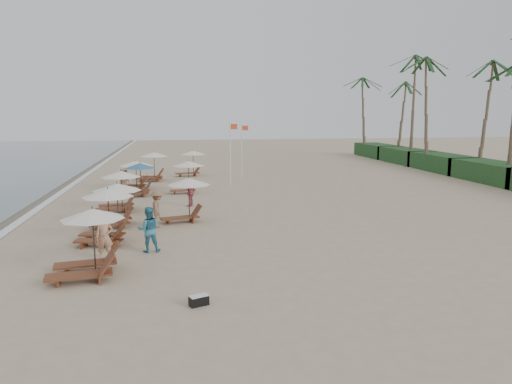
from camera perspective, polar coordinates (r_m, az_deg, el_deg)
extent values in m
plane|color=tan|center=(20.72, -0.37, -5.93)|extent=(160.00, 160.00, 0.00)
cube|color=#6B5E4C|center=(31.63, -26.53, -1.55)|extent=(3.20, 140.00, 0.01)
cube|color=white|center=(31.27, -24.25, -1.49)|extent=(0.50, 140.00, 0.02)
cube|color=#193D1C|center=(42.75, 26.64, 2.14)|extent=(3.20, 8.00, 1.60)
cube|color=#193D1C|center=(48.96, 21.50, 3.29)|extent=(3.20, 8.00, 1.60)
cube|color=#193D1C|center=(55.49, 17.53, 4.16)|extent=(3.20, 8.00, 1.60)
cube|color=#193D1C|center=(62.24, 14.40, 4.83)|extent=(3.20, 8.00, 1.60)
cylinder|color=brown|center=(45.86, 25.36, 7.81)|extent=(0.36, 0.36, 9.80)
cylinder|color=brown|center=(49.31, 20.19, 8.65)|extent=(0.36, 0.36, 10.60)
cylinder|color=brown|center=(54.31, 18.32, 9.20)|extent=(0.36, 0.36, 11.40)
cylinder|color=brown|center=(59.37, 16.68, 8.10)|extent=(0.36, 0.36, 9.00)
cylinder|color=brown|center=(63.36, 13.13, 8.67)|extent=(0.36, 0.36, 9.80)
cylinder|color=black|center=(17.01, -18.85, -5.92)|extent=(0.05, 0.05, 2.28)
cone|color=white|center=(16.77, -19.03, -2.49)|extent=(2.13, 2.13, 0.35)
cylinder|color=black|center=(21.14, -17.23, -2.87)|extent=(0.05, 0.05, 2.28)
cone|color=white|center=(20.95, -17.37, -0.09)|extent=(2.17, 2.17, 0.35)
cylinder|color=black|center=(24.20, -16.25, -1.58)|extent=(0.05, 0.05, 2.05)
cone|color=white|center=(24.04, -16.35, 0.57)|extent=(2.36, 2.36, 0.35)
cylinder|color=black|center=(27.91, -15.81, 0.04)|extent=(0.05, 0.05, 2.21)
cone|color=white|center=(27.77, -15.91, 2.09)|extent=(2.21, 2.21, 0.35)
cylinder|color=black|center=(32.79, -13.67, 1.42)|extent=(0.05, 0.05, 2.14)
cone|color=#316492|center=(32.67, -13.74, 3.10)|extent=(2.05, 2.05, 0.35)
cylinder|color=black|center=(35.39, -14.16, 1.89)|extent=(0.05, 0.05, 2.03)
cone|color=white|center=(35.29, -14.22, 3.37)|extent=(2.42, 2.42, 0.35)
cylinder|color=black|center=(39.84, -12.10, 2.96)|extent=(0.05, 0.05, 2.27)
cone|color=white|center=(39.74, -12.15, 4.44)|extent=(2.28, 2.28, 0.35)
cylinder|color=black|center=(24.63, -8.03, -0.98)|extent=(0.05, 0.05, 2.15)
cone|color=white|center=(24.47, -8.08, 1.26)|extent=(2.24, 2.24, 0.35)
cylinder|color=black|center=(33.37, -8.07, 1.74)|extent=(0.05, 0.05, 2.15)
cone|color=white|center=(33.25, -8.11, 3.41)|extent=(2.24, 2.24, 0.35)
cylinder|color=black|center=(42.55, -7.54, 3.41)|extent=(0.05, 0.05, 2.15)
cone|color=white|center=(42.46, -7.57, 4.72)|extent=(2.24, 2.24, 0.35)
imported|color=tan|center=(18.87, -17.72, -5.16)|extent=(0.69, 0.50, 1.76)
imported|color=teal|center=(19.45, -12.75, -4.41)|extent=(0.93, 0.74, 1.83)
imported|color=#895F46|center=(23.50, -11.72, -1.98)|extent=(0.82, 1.26, 1.84)
imported|color=#AF4657|center=(28.48, -7.86, -0.11)|extent=(0.75, 1.03, 1.62)
imported|color=#A47159|center=(34.16, -15.53, 1.31)|extent=(0.97, 0.99, 1.72)
cube|color=black|center=(14.18, -6.87, -12.83)|extent=(0.61, 0.46, 0.27)
cube|color=silver|center=(14.12, -6.89, -12.28)|extent=(0.58, 0.43, 0.04)
cylinder|color=silver|center=(36.40, -3.11, 4.63)|extent=(0.08, 0.08, 4.88)
cube|color=#C14424|center=(36.32, -2.69, 7.84)|extent=(0.55, 0.02, 0.40)
cylinder|color=silver|center=(40.64, -1.73, 4.97)|extent=(0.08, 0.08, 4.65)
cube|color=#C14424|center=(40.58, -1.35, 7.69)|extent=(0.55, 0.02, 0.40)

